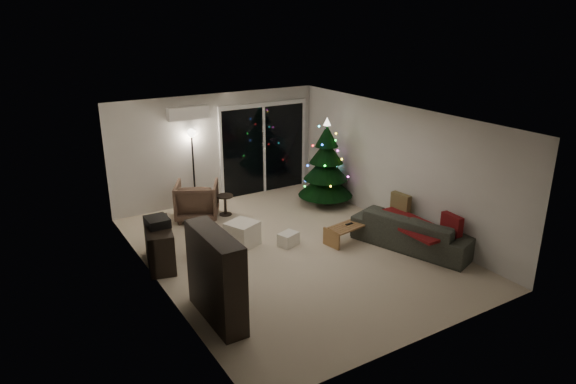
% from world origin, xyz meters
% --- Properties ---
extents(room, '(6.50, 7.51, 2.60)m').
position_xyz_m(room, '(0.46, 1.49, 1.02)').
color(room, beige).
rests_on(room, ground).
extents(bookshelf, '(0.74, 1.38, 1.34)m').
position_xyz_m(bookshelf, '(-2.25, -1.33, 0.67)').
color(bookshelf, black).
rests_on(bookshelf, floor).
extents(media_cabinet, '(0.68, 1.22, 0.72)m').
position_xyz_m(media_cabinet, '(-2.25, 0.77, 0.36)').
color(media_cabinet, black).
rests_on(media_cabinet, floor).
extents(stereo, '(0.37, 0.43, 0.15)m').
position_xyz_m(stereo, '(-2.25, 0.77, 0.80)').
color(stereo, black).
rests_on(stereo, media_cabinet).
extents(armchair, '(1.18, 1.19, 0.81)m').
position_xyz_m(armchair, '(-0.88, 2.42, 0.41)').
color(armchair, '#4E392C').
rests_on(armchair, floor).
extents(ottoman, '(0.68, 0.68, 0.46)m').
position_xyz_m(ottoman, '(-0.67, 0.70, 0.23)').
color(ottoman, beige).
rests_on(ottoman, floor).
extents(cardboard_box_a, '(0.48, 0.39, 0.32)m').
position_xyz_m(cardboard_box_a, '(-1.44, 0.70, 0.16)').
color(cardboard_box_a, silver).
rests_on(cardboard_box_a, floor).
extents(cardboard_box_b, '(0.43, 0.37, 0.25)m').
position_xyz_m(cardboard_box_b, '(0.07, 0.23, 0.13)').
color(cardboard_box_b, silver).
rests_on(cardboard_box_b, floor).
extents(side_table, '(0.39, 0.39, 0.45)m').
position_xyz_m(side_table, '(-0.29, 2.28, 0.22)').
color(side_table, black).
rests_on(side_table, floor).
extents(floor_lamp, '(0.28, 0.28, 1.72)m').
position_xyz_m(floor_lamp, '(-0.63, 3.17, 0.86)').
color(floor_lamp, black).
rests_on(floor_lamp, floor).
extents(sofa, '(1.57, 2.43, 0.66)m').
position_xyz_m(sofa, '(2.05, -1.04, 0.33)').
color(sofa, '#4A4D44').
rests_on(sofa, floor).
extents(sofa_throw, '(0.71, 1.63, 0.05)m').
position_xyz_m(sofa_throw, '(1.95, -1.04, 0.48)').
color(sofa_throw, maroon).
rests_on(sofa_throw, sofa).
extents(cushion_a, '(0.17, 0.44, 0.43)m').
position_xyz_m(cushion_a, '(2.30, -0.39, 0.60)').
color(cushion_a, olive).
rests_on(cushion_a, sofa).
extents(cushion_b, '(0.16, 0.44, 0.43)m').
position_xyz_m(cushion_b, '(2.30, -1.69, 0.60)').
color(cushion_b, maroon).
rests_on(cushion_b, sofa).
extents(coffee_table, '(1.23, 0.60, 0.37)m').
position_xyz_m(coffee_table, '(1.28, -0.25, 0.19)').
color(coffee_table, '#A37541').
rests_on(coffee_table, floor).
extents(remote_a, '(0.15, 0.04, 0.02)m').
position_xyz_m(remote_a, '(1.13, -0.25, 0.38)').
color(remote_a, black).
rests_on(remote_a, coffee_table).
extents(remote_b, '(0.14, 0.08, 0.02)m').
position_xyz_m(remote_b, '(1.38, -0.20, 0.38)').
color(remote_b, slate).
rests_on(remote_b, coffee_table).
extents(christmas_tree, '(1.27, 1.27, 2.02)m').
position_xyz_m(christmas_tree, '(1.95, 1.69, 1.01)').
color(christmas_tree, black).
rests_on(christmas_tree, floor).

